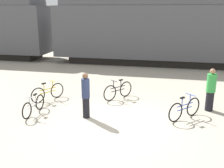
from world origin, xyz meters
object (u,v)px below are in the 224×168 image
object	(u,v)px
freight_train	(145,24)
bicycle_yellow	(48,92)
person_in_navy	(86,95)
bicycle_blue	(185,109)
bicycle_black	(118,91)
bicycle_silver	(34,106)
person_in_green	(211,90)

from	to	relation	value
freight_train	bicycle_yellow	bearing A→B (deg)	-110.98
freight_train	person_in_navy	world-z (taller)	freight_train
bicycle_blue	freight_train	bearing A→B (deg)	103.65
freight_train	bicycle_black	xyz separation A→B (m)	(-0.45, -8.38, -2.61)
bicycle_blue	person_in_navy	xyz separation A→B (m)	(-3.70, -0.66, 0.51)
freight_train	person_in_navy	xyz separation A→B (m)	(-1.24, -10.80, -2.10)
bicycle_silver	person_in_navy	xyz separation A→B (m)	(2.15, 0.11, 0.55)
bicycle_yellow	person_in_navy	world-z (taller)	person_in_navy
bicycle_black	bicycle_yellow	size ratio (longest dim) A/B	0.93
bicycle_black	person_in_green	size ratio (longest dim) A/B	0.79
freight_train	person_in_navy	distance (m)	11.07
person_in_green	bicycle_blue	bearing A→B (deg)	-180.00
bicycle_yellow	bicycle_blue	bearing A→B (deg)	-8.33
bicycle_silver	bicycle_black	xyz separation A→B (m)	(2.93, 2.53, 0.04)
freight_train	bicycle_yellow	distance (m)	10.26
bicycle_silver	freight_train	bearing A→B (deg)	72.78
freight_train	bicycle_black	size ratio (longest dim) A/B	30.72
bicycle_black	person_in_navy	distance (m)	2.60
bicycle_black	freight_train	bearing A→B (deg)	86.94
bicycle_yellow	person_in_navy	size ratio (longest dim) A/B	0.85
bicycle_blue	person_in_green	size ratio (longest dim) A/B	0.75
bicycle_silver	bicycle_yellow	size ratio (longest dim) A/B	1.10
bicycle_silver	person_in_green	distance (m)	7.16
bicycle_black	bicycle_blue	distance (m)	3.40
bicycle_blue	bicycle_yellow	size ratio (longest dim) A/B	0.89
bicycle_silver	person_in_navy	bearing A→B (deg)	2.83
bicycle_black	bicycle_silver	bearing A→B (deg)	-139.25
person_in_navy	freight_train	bearing A→B (deg)	88.00
bicycle_silver	person_in_navy	world-z (taller)	person_in_navy
bicycle_blue	person_in_navy	world-z (taller)	person_in_navy
bicycle_black	bicycle_blue	bearing A→B (deg)	-31.20
freight_train	bicycle_silver	distance (m)	11.72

